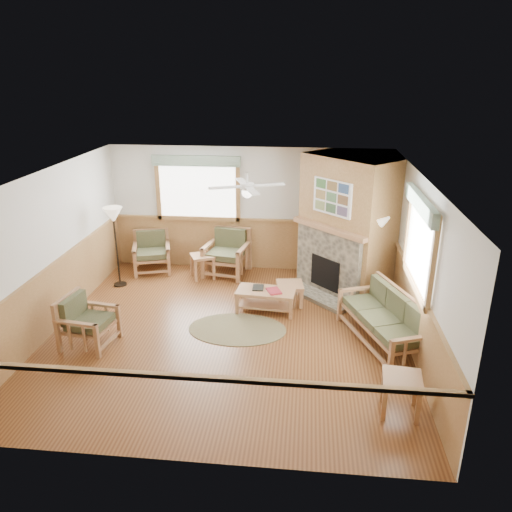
# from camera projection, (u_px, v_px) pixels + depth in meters

# --- Properties ---
(floor) EXTENTS (6.00, 6.00, 0.01)m
(floor) POSITION_uv_depth(u_px,v_px,m) (229.00, 333.00, 8.52)
(floor) COLOR brown
(floor) RESTS_ON ground
(ceiling) EXTENTS (6.00, 6.00, 0.01)m
(ceiling) POSITION_uv_depth(u_px,v_px,m) (225.00, 176.00, 7.56)
(ceiling) COLOR white
(ceiling) RESTS_ON floor
(wall_back) EXTENTS (6.00, 0.02, 2.70)m
(wall_back) POSITION_uv_depth(u_px,v_px,m) (249.00, 209.00, 10.83)
(wall_back) COLOR silver
(wall_back) RESTS_ON floor
(wall_front) EXTENTS (6.00, 0.02, 2.70)m
(wall_front) POSITION_uv_depth(u_px,v_px,m) (182.00, 361.00, 5.25)
(wall_front) COLOR silver
(wall_front) RESTS_ON floor
(wall_left) EXTENTS (0.02, 6.00, 2.70)m
(wall_left) POSITION_uv_depth(u_px,v_px,m) (50.00, 252.00, 8.33)
(wall_left) COLOR silver
(wall_left) RESTS_ON floor
(wall_right) EXTENTS (0.02, 6.00, 2.70)m
(wall_right) POSITION_uv_depth(u_px,v_px,m) (417.00, 266.00, 7.75)
(wall_right) COLOR silver
(wall_right) RESTS_ON floor
(wainscot) EXTENTS (6.00, 6.00, 1.10)m
(wainscot) POSITION_uv_depth(u_px,v_px,m) (228.00, 303.00, 8.32)
(wainscot) COLOR olive
(wainscot) RESTS_ON floor
(fireplace) EXTENTS (3.11, 3.11, 2.70)m
(fireplace) POSITION_uv_depth(u_px,v_px,m) (347.00, 225.00, 9.75)
(fireplace) COLOR olive
(fireplace) RESTS_ON floor
(window_back) EXTENTS (1.90, 0.16, 1.50)m
(window_back) POSITION_uv_depth(u_px,v_px,m) (196.00, 154.00, 10.48)
(window_back) COLOR white
(window_back) RESTS_ON wall_back
(window_right) EXTENTS (0.16, 1.90, 1.50)m
(window_right) POSITION_uv_depth(u_px,v_px,m) (427.00, 195.00, 7.15)
(window_right) COLOR white
(window_right) RESTS_ON wall_right
(ceiling_fan) EXTENTS (1.59, 1.59, 0.36)m
(ceiling_fan) POSITION_uv_depth(u_px,v_px,m) (247.00, 175.00, 7.83)
(ceiling_fan) COLOR white
(ceiling_fan) RESTS_ON ceiling
(sofa) EXTENTS (2.01, 1.38, 0.86)m
(sofa) POSITION_uv_depth(u_px,v_px,m) (383.00, 319.00, 8.06)
(sofa) COLOR #A1714B
(sofa) RESTS_ON floor
(armchair_back_left) EXTENTS (0.96, 0.96, 0.87)m
(armchair_back_left) POSITION_uv_depth(u_px,v_px,m) (152.00, 253.00, 10.94)
(armchair_back_left) COLOR #A1714B
(armchair_back_left) RESTS_ON floor
(armchair_back_right) EXTENTS (1.01, 1.01, 0.97)m
(armchair_back_right) POSITION_uv_depth(u_px,v_px,m) (226.00, 253.00, 10.76)
(armchair_back_right) COLOR #A1714B
(armchair_back_right) RESTS_ON floor
(armchair_left) EXTENTS (0.85, 0.85, 0.84)m
(armchair_left) POSITION_uv_depth(u_px,v_px,m) (88.00, 321.00, 8.01)
(armchair_left) COLOR #A1714B
(armchair_left) RESTS_ON floor
(coffee_table) EXTENTS (1.11, 0.63, 0.42)m
(coffee_table) POSITION_uv_depth(u_px,v_px,m) (266.00, 301.00, 9.19)
(coffee_table) COLOR #A1714B
(coffee_table) RESTS_ON floor
(end_table_chairs) EXTENTS (0.61, 0.60, 0.52)m
(end_table_chairs) POSITION_uv_depth(u_px,v_px,m) (203.00, 266.00, 10.65)
(end_table_chairs) COLOR #A1714B
(end_table_chairs) RESTS_ON floor
(end_table_sofa) EXTENTS (0.54, 0.52, 0.55)m
(end_table_sofa) POSITION_uv_depth(u_px,v_px,m) (400.00, 394.00, 6.46)
(end_table_sofa) COLOR #A1714B
(end_table_sofa) RESTS_ON floor
(footstool) EXTENTS (0.55, 0.55, 0.42)m
(footstool) POSITION_uv_depth(u_px,v_px,m) (290.00, 294.00, 9.47)
(footstool) COLOR #A1714B
(footstool) RESTS_ON floor
(braided_rug) EXTENTS (2.22, 2.22, 0.01)m
(braided_rug) POSITION_uv_depth(u_px,v_px,m) (237.00, 329.00, 8.62)
(braided_rug) COLOR brown
(braided_rug) RESTS_ON floor
(floor_lamp_left) EXTENTS (0.50, 0.50, 1.67)m
(floor_lamp_left) POSITION_uv_depth(u_px,v_px,m) (116.00, 247.00, 10.08)
(floor_lamp_left) COLOR black
(floor_lamp_left) RESTS_ON floor
(floor_lamp_right) EXTENTS (0.44, 0.44, 1.73)m
(floor_lamp_right) POSITION_uv_depth(u_px,v_px,m) (375.00, 261.00, 9.27)
(floor_lamp_right) COLOR black
(floor_lamp_right) RESTS_ON floor
(book_red) EXTENTS (0.32, 0.36, 0.03)m
(book_red) POSITION_uv_depth(u_px,v_px,m) (274.00, 290.00, 9.05)
(book_red) COLOR maroon
(book_red) RESTS_ON coffee_table
(book_dark) EXTENTS (0.20, 0.27, 0.03)m
(book_dark) POSITION_uv_depth(u_px,v_px,m) (258.00, 287.00, 9.19)
(book_dark) COLOR black
(book_dark) RESTS_ON coffee_table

